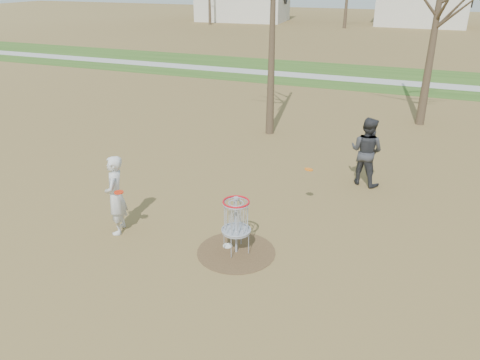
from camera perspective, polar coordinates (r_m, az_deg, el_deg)
name	(u,v)px	position (r m, az deg, el deg)	size (l,w,h in m)	color
ground	(236,252)	(10.81, -0.46, -8.76)	(160.00, 160.00, 0.00)	brown
green_band	(365,77)	(30.19, 14.96, 12.05)	(160.00, 8.00, 0.01)	#2D5119
footpath	(362,80)	(29.22, 14.69, 11.72)	(160.00, 1.50, 0.01)	#9E9E99
dirt_circle	(236,252)	(10.81, -0.46, -8.74)	(1.80, 1.80, 0.01)	#47331E
player_standing	(115,195)	(11.54, -14.94, -1.80)	(0.72, 0.47, 1.97)	silver
player_throwing	(366,151)	(14.27, 15.14, 3.40)	(1.00, 0.78, 2.06)	#303135
disc_grounded	(228,246)	(11.00, -1.52, -8.02)	(0.22, 0.22, 0.02)	white
discs_in_play	(224,180)	(11.35, -2.01, 0.04)	(3.94, 3.16, 0.07)	orange
disc_golf_basket	(236,217)	(10.34, -0.48, -4.50)	(0.64, 0.64, 1.35)	#9EA3AD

